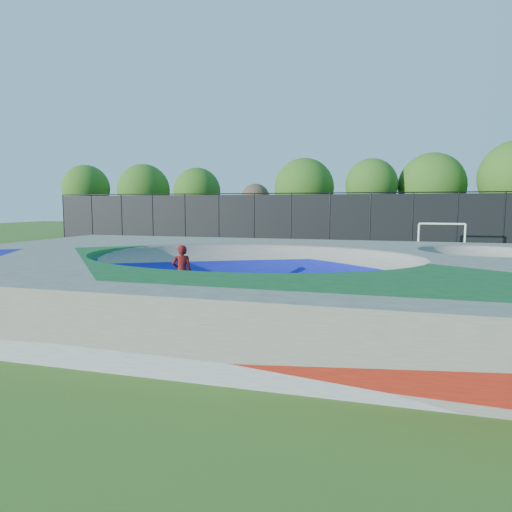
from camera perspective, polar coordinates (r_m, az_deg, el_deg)
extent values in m
plane|color=#345B19|center=(14.96, -0.67, -5.50)|extent=(120.00, 120.00, 0.00)
cube|color=gray|center=(14.83, -0.68, -2.66)|extent=(22.00, 14.00, 1.50)
imported|color=#B5120E|center=(15.27, -9.24, -1.95)|extent=(0.77, 0.67, 1.78)
cube|color=black|center=(15.41, -9.18, -5.14)|extent=(0.81, 0.49, 0.05)
cylinder|color=white|center=(31.91, 19.65, 2.16)|extent=(0.12, 0.12, 1.87)
cylinder|color=white|center=(32.21, 24.65, 1.98)|extent=(0.12, 0.12, 1.87)
cylinder|color=white|center=(31.98, 22.23, 3.75)|extent=(2.81, 0.12, 0.12)
cylinder|color=black|center=(44.98, -22.91, 4.50)|extent=(0.09, 0.09, 4.00)
cylinder|color=black|center=(43.17, -19.80, 4.57)|extent=(0.09, 0.09, 4.00)
cylinder|color=black|center=(41.49, -16.43, 4.63)|extent=(0.09, 0.09, 4.00)
cylinder|color=black|center=(39.96, -12.78, 4.67)|extent=(0.09, 0.09, 4.00)
cylinder|color=black|center=(38.61, -8.86, 4.70)|extent=(0.09, 0.09, 4.00)
cylinder|color=black|center=(37.45, -4.67, 4.71)|extent=(0.09, 0.09, 4.00)
cylinder|color=black|center=(36.50, -0.25, 4.68)|extent=(0.09, 0.09, 4.00)
cylinder|color=black|center=(35.78, 4.39, 4.63)|extent=(0.09, 0.09, 4.00)
cylinder|color=black|center=(35.30, 9.18, 4.54)|extent=(0.09, 0.09, 4.00)
cylinder|color=black|center=(35.07, 14.06, 4.42)|extent=(0.09, 0.09, 4.00)
cylinder|color=black|center=(35.09, 18.98, 4.27)|extent=(0.09, 0.09, 4.00)
cylinder|color=black|center=(35.37, 23.84, 4.09)|extent=(0.09, 0.09, 4.00)
cylinder|color=black|center=(35.90, 28.60, 3.88)|extent=(0.09, 0.09, 4.00)
cube|color=black|center=(35.30, 9.18, 4.54)|extent=(48.00, 0.03, 3.80)
cylinder|color=black|center=(35.29, 9.23, 7.79)|extent=(48.00, 0.08, 0.08)
cylinder|color=#412B20|center=(48.65, -20.33, 4.13)|extent=(0.44, 0.44, 3.01)
sphere|color=#2A5716|center=(48.66, -20.48, 7.93)|extent=(4.60, 4.60, 4.60)
cylinder|color=#412B20|center=(46.30, -13.76, 4.00)|extent=(0.44, 0.44, 2.62)
sphere|color=#2A5716|center=(46.29, -13.86, 7.98)|extent=(5.07, 5.07, 5.07)
cylinder|color=#412B20|center=(43.83, -7.31, 4.07)|extent=(0.44, 0.44, 2.71)
sphere|color=#2A5716|center=(43.82, -7.37, 8.01)|extent=(4.43, 4.43, 4.43)
cylinder|color=#412B20|center=(42.25, -0.07, 3.99)|extent=(0.44, 0.44, 2.64)
sphere|color=#4E3F31|center=(42.22, -0.07, 7.28)|extent=(2.60, 2.60, 2.60)
cylinder|color=#412B20|center=(40.41, 5.99, 3.82)|extent=(0.44, 0.44, 2.61)
sphere|color=#2A5716|center=(40.40, 6.04, 8.44)|extent=(5.19, 5.19, 5.19)
cylinder|color=#412B20|center=(39.68, 14.10, 4.04)|extent=(0.44, 0.44, 3.18)
sphere|color=#2A5716|center=(39.69, 14.23, 8.67)|extent=(4.31, 4.31, 4.31)
cylinder|color=#412B20|center=(41.05, 20.94, 3.49)|extent=(0.44, 0.44, 2.62)
sphere|color=#2A5716|center=(41.04, 21.13, 8.18)|extent=(5.48, 5.48, 5.48)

